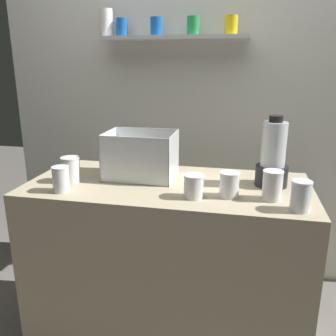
# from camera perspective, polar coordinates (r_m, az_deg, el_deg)

# --- Properties ---
(ground_plane) EXTENTS (8.00, 8.00, 0.00)m
(ground_plane) POSITION_cam_1_polar(r_m,az_deg,el_deg) (2.26, -0.00, -24.58)
(ground_plane) COLOR slate
(counter) EXTENTS (1.40, 0.64, 0.90)m
(counter) POSITION_cam_1_polar(r_m,az_deg,el_deg) (1.99, -0.00, -14.78)
(counter) COLOR tan
(counter) RESTS_ON ground_plane
(back_wall_unit) EXTENTS (2.60, 0.24, 2.50)m
(back_wall_unit) POSITION_cam_1_polar(r_m,az_deg,el_deg) (2.47, 3.64, 11.31)
(back_wall_unit) COLOR silver
(back_wall_unit) RESTS_ON ground_plane
(carrot_display_bin) EXTENTS (0.35, 0.25, 0.24)m
(carrot_display_bin) POSITION_cam_1_polar(r_m,az_deg,el_deg) (1.88, -4.29, 0.81)
(carrot_display_bin) COLOR white
(carrot_display_bin) RESTS_ON counter
(blender_pitcher) EXTENTS (0.16, 0.16, 0.34)m
(blender_pitcher) POSITION_cam_1_polar(r_m,az_deg,el_deg) (1.80, 16.25, 1.50)
(blender_pitcher) COLOR black
(blender_pitcher) RESTS_ON counter
(juice_cup_pomegranate_far_left) EXTENTS (0.10, 0.10, 0.13)m
(juice_cup_pomegranate_far_left) POSITION_cam_1_polar(r_m,az_deg,el_deg) (1.87, -15.11, -0.50)
(juice_cup_pomegranate_far_left) COLOR white
(juice_cup_pomegranate_far_left) RESTS_ON counter
(juice_cup_orange_left) EXTENTS (0.08, 0.08, 0.12)m
(juice_cup_orange_left) POSITION_cam_1_polar(r_m,az_deg,el_deg) (1.74, -16.58, -1.87)
(juice_cup_orange_left) COLOR white
(juice_cup_orange_left) RESTS_ON counter
(juice_cup_mango_middle) EXTENTS (0.09, 0.09, 0.11)m
(juice_cup_mango_middle) POSITION_cam_1_polar(r_m,az_deg,el_deg) (1.60, 4.08, -3.13)
(juice_cup_mango_middle) COLOR white
(juice_cup_mango_middle) RESTS_ON counter
(juice_cup_beet_right) EXTENTS (0.09, 0.09, 0.11)m
(juice_cup_beet_right) POSITION_cam_1_polar(r_m,az_deg,el_deg) (1.63, 9.68, -2.83)
(juice_cup_beet_right) COLOR white
(juice_cup_beet_right) RESTS_ON counter
(juice_cup_pomegranate_far_right) EXTENTS (0.09, 0.09, 0.13)m
(juice_cup_pomegranate_far_right) POSITION_cam_1_polar(r_m,az_deg,el_deg) (1.64, 16.18, -2.92)
(juice_cup_pomegranate_far_right) COLOR white
(juice_cup_pomegranate_far_right) RESTS_ON counter
(juice_cup_orange_rightmost) EXTENTS (0.08, 0.08, 0.13)m
(juice_cup_orange_rightmost) POSITION_cam_1_polar(r_m,az_deg,el_deg) (1.55, 20.25, -4.51)
(juice_cup_orange_rightmost) COLOR white
(juice_cup_orange_rightmost) RESTS_ON counter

